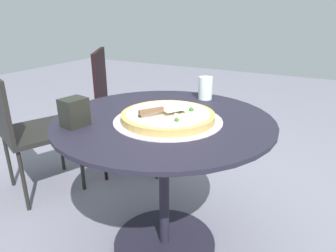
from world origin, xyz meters
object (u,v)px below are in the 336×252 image
Objects in this scene: pizza_server at (161,110)px; patio_chair_far at (26,126)px; patio_table at (164,154)px; pizza_on_tray at (168,117)px; patio_chair_near at (118,104)px; napkin_dispenser at (74,112)px; drinking_cup at (205,88)px.

pizza_server is 1.08m from patio_chair_far.
patio_table is 1.02m from patio_chair_far.
pizza_server is at bearing -104.75° from pizza_on_tray.
patio_chair_far is (-1.02, 0.02, -0.05)m from patio_table.
patio_chair_far is (-1.04, 0.09, -0.29)m from pizza_server.
patio_table is at bearing 110.60° from pizza_server.
napkin_dispenser is at bearing -63.09° from patio_chair_near.
napkin_dispenser is 0.13× the size of patio_chair_near.
pizza_on_tray is 0.06m from pizza_server.
patio_chair_far reaches higher than patio_table.
napkin_dispenser is (-0.31, -0.24, 0.04)m from pizza_on_tray.
drinking_cup is at bearing 18.44° from patio_chair_far.
pizza_server is 1.67× the size of drinking_cup.
patio_chair_near is 0.64m from patio_chair_far.
patio_table is at bearing -39.33° from patio_chair_near.
drinking_cup reaches higher than napkin_dispenser.
patio_chair_far is (-1.06, -0.35, -0.29)m from drinking_cup.
patio_chair_near is at bearing 60.45° from patio_chair_far.
patio_table is 0.91m from patio_chair_near.
patio_chair_near reaches higher than drinking_cup.
pizza_on_tray is at bearing 136.68° from napkin_dispenser.
patio_chair_near is at bearing 165.19° from drinking_cup.
patio_chair_near is at bearing -143.68° from napkin_dispenser.
patio_chair_far is at bearing 175.10° from pizza_server.
pizza_server is at bearing -69.40° from patio_table.
napkin_dispenser is (-0.30, -0.20, -0.00)m from pizza_server.
patio_chair_far reaches higher than pizza_server.
drinking_cup is 1.03× the size of napkin_dispenser.
pizza_server is 1.72× the size of napkin_dispenser.
patio_table is 0.20m from pizza_on_tray.
drinking_cup reaches higher than pizza_server.
patio_chair_near is at bearing 138.58° from pizza_server.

